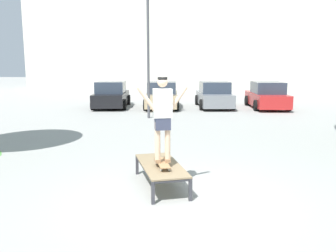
% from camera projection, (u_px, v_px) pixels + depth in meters
% --- Properties ---
extents(ground_plane, '(120.00, 120.00, 0.00)m').
position_uv_depth(ground_plane, '(179.00, 198.00, 6.72)').
color(ground_plane, '#999993').
extents(building_facade, '(40.04, 4.00, 14.60)m').
position_uv_depth(building_facade, '(219.00, 16.00, 36.53)').
color(building_facade, silver).
rests_on(building_facade, ground).
extents(skate_box, '(1.35, 2.04, 0.46)m').
position_uv_depth(skate_box, '(161.00, 167.00, 7.33)').
color(skate_box, '#38383D').
rests_on(skate_box, ground).
extents(skateboard, '(0.40, 0.82, 0.09)m').
position_uv_depth(skateboard, '(163.00, 163.00, 7.14)').
color(skateboard, '#9E754C').
rests_on(skateboard, skate_box).
extents(skater, '(0.98, 0.37, 1.69)m').
position_uv_depth(skater, '(163.00, 114.00, 6.97)').
color(skater, beige).
rests_on(skater, skateboard).
extents(car_black, '(2.29, 4.37, 1.50)m').
position_uv_depth(car_black, '(111.00, 95.00, 20.77)').
color(car_black, black).
rests_on(car_black, ground).
extents(car_tan, '(2.15, 4.31, 1.50)m').
position_uv_depth(car_tan, '(162.00, 96.00, 20.48)').
color(car_tan, tan).
rests_on(car_tan, ground).
extents(car_grey, '(2.27, 4.37, 1.50)m').
position_uv_depth(car_grey, '(214.00, 96.00, 20.67)').
color(car_grey, slate).
rests_on(car_grey, ground).
extents(car_red, '(2.14, 4.31, 1.50)m').
position_uv_depth(car_red, '(267.00, 96.00, 20.29)').
color(car_red, red).
rests_on(car_red, ground).
extents(light_post, '(0.36, 0.36, 5.83)m').
position_uv_depth(light_post, '(148.00, 34.00, 16.04)').
color(light_post, '#4C4C51').
rests_on(light_post, ground).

